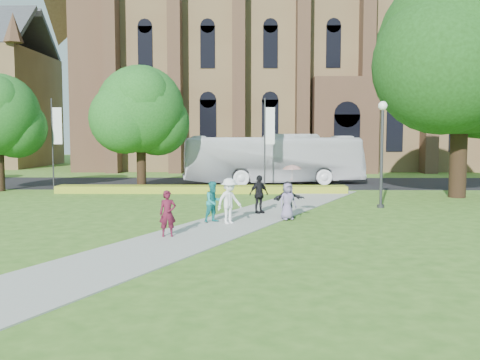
{
  "coord_description": "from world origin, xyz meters",
  "views": [
    {
      "loc": [
        0.97,
        -19.88,
        3.57
      ],
      "look_at": [
        0.57,
        3.71,
        1.6
      ],
      "focal_mm": 40.0,
      "sensor_mm": 36.0,
      "label": 1
    }
  ],
  "objects_px": {
    "streetlamp": "(382,141)",
    "pedestrian_0": "(168,213)",
    "large_tree": "(462,50)",
    "tour_coach": "(273,159)"
  },
  "relations": [
    {
      "from": "streetlamp",
      "to": "large_tree",
      "type": "bearing_deg",
      "value": 39.29
    },
    {
      "from": "large_tree",
      "to": "pedestrian_0",
      "type": "xyz_separation_m",
      "value": [
        -14.88,
        -12.43,
        -7.52
      ]
    },
    {
      "from": "large_tree",
      "to": "pedestrian_0",
      "type": "relative_size",
      "value": 8.15
    },
    {
      "from": "streetlamp",
      "to": "large_tree",
      "type": "height_order",
      "value": "large_tree"
    },
    {
      "from": "tour_coach",
      "to": "pedestrian_0",
      "type": "bearing_deg",
      "value": 158.68
    },
    {
      "from": "tour_coach",
      "to": "pedestrian_0",
      "type": "height_order",
      "value": "tour_coach"
    },
    {
      "from": "large_tree",
      "to": "pedestrian_0",
      "type": "height_order",
      "value": "large_tree"
    },
    {
      "from": "large_tree",
      "to": "streetlamp",
      "type": "bearing_deg",
      "value": -140.71
    },
    {
      "from": "streetlamp",
      "to": "tour_coach",
      "type": "bearing_deg",
      "value": 110.69
    },
    {
      "from": "streetlamp",
      "to": "pedestrian_0",
      "type": "xyz_separation_m",
      "value": [
        -9.38,
        -7.93,
        -2.45
      ]
    }
  ]
}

